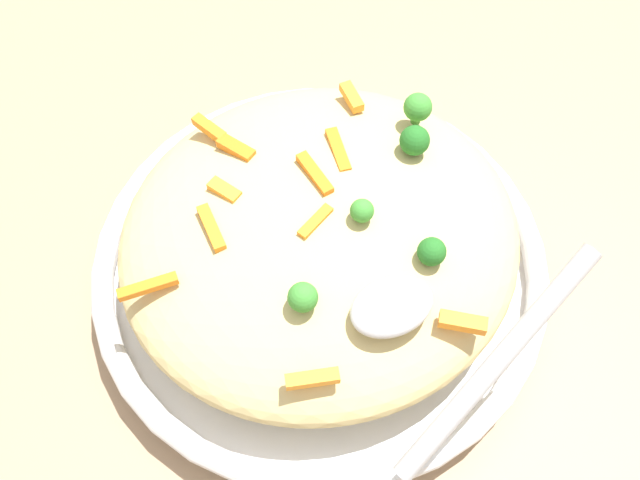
{
  "coord_description": "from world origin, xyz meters",
  "views": [
    {
      "loc": [
        -0.12,
        -0.24,
        0.51
      ],
      "look_at": [
        0.0,
        0.0,
        0.06
      ],
      "focal_mm": 39.95,
      "sensor_mm": 36.0,
      "label": 1
    }
  ],
  "objects": [
    {
      "name": "carrot_piece_5",
      "position": [
        0.04,
        0.04,
        0.1
      ],
      "size": [
        0.02,
        0.04,
        0.01
      ],
      "primitive_type": "cube",
      "rotation": [
        0.0,
        0.0,
        4.52
      ],
      "color": "orange",
      "rests_on": "pasta_mound"
    },
    {
      "name": "carrot_piece_10",
      "position": [
        -0.06,
        -0.1,
        0.1
      ],
      "size": [
        0.03,
        0.02,
        0.01
      ],
      "primitive_type": "cube",
      "rotation": [
        0.0,
        0.0,
        5.97
      ],
      "color": "orange",
      "rests_on": "pasta_mound"
    },
    {
      "name": "serving_bowl",
      "position": [
        0.0,
        0.0,
        0.02
      ],
      "size": [
        0.35,
        0.35,
        0.04
      ],
      "color": "silver",
      "rests_on": "ground_plane"
    },
    {
      "name": "carrot_piece_4",
      "position": [
        -0.07,
        0.02,
        0.1
      ],
      "size": [
        0.01,
        0.04,
        0.01
      ],
      "primitive_type": "cube",
      "rotation": [
        0.0,
        0.0,
        1.53
      ],
      "color": "orange",
      "rests_on": "pasta_mound"
    },
    {
      "name": "carrot_piece_0",
      "position": [
        0.01,
        0.03,
        0.1
      ],
      "size": [
        0.01,
        0.04,
        0.01
      ],
      "primitive_type": "cube",
      "rotation": [
        0.0,
        0.0,
        1.65
      ],
      "color": "orange",
      "rests_on": "pasta_mound"
    },
    {
      "name": "carrot_piece_6",
      "position": [
        -0.04,
        0.1,
        0.1
      ],
      "size": [
        0.02,
        0.03,
        0.01
      ],
      "primitive_type": "cube",
      "rotation": [
        0.0,
        0.0,
        1.96
      ],
      "color": "orange",
      "rests_on": "pasta_mound"
    },
    {
      "name": "carrot_piece_7",
      "position": [
        0.04,
        -0.11,
        0.1
      ],
      "size": [
        0.03,
        0.03,
        0.01
      ],
      "primitive_type": "cube",
      "rotation": [
        0.0,
        0.0,
        5.62
      ],
      "color": "orange",
      "rests_on": "pasta_mound"
    },
    {
      "name": "carrot_piece_1",
      "position": [
        -0.01,
        -0.01,
        0.1
      ],
      "size": [
        0.03,
        0.02,
        0.01
      ],
      "primitive_type": "cube",
      "rotation": [
        0.0,
        0.0,
        0.42
      ],
      "color": "orange",
      "rests_on": "pasta_mound"
    },
    {
      "name": "broccoli_floret_4",
      "position": [
        0.09,
        0.02,
        0.11
      ],
      "size": [
        0.02,
        0.02,
        0.02
      ],
      "color": "#205B1C",
      "rests_on": "pasta_mound"
    },
    {
      "name": "broccoli_floret_1",
      "position": [
        0.1,
        0.04,
        0.11
      ],
      "size": [
        0.02,
        0.02,
        0.03
      ],
      "color": "#377928",
      "rests_on": "pasta_mound"
    },
    {
      "name": "carrot_piece_2",
      "position": [
        0.07,
        0.08,
        0.1
      ],
      "size": [
        0.01,
        0.03,
        0.01
      ],
      "primitive_type": "cube",
      "rotation": [
        0.0,
        0.0,
        4.65
      ],
      "color": "orange",
      "rests_on": "pasta_mound"
    },
    {
      "name": "broccoli_floret_3",
      "position": [
        -0.04,
        -0.06,
        0.11
      ],
      "size": [
        0.02,
        0.02,
        0.02
      ],
      "color": "#377928",
      "rests_on": "pasta_mound"
    },
    {
      "name": "serving_spoon",
      "position": [
        0.02,
        -0.11,
        0.12
      ],
      "size": [
        0.15,
        0.12,
        0.09
      ],
      "color": "#B7B7BC",
      "rests_on": "pasta_mound"
    },
    {
      "name": "carrot_piece_8",
      "position": [
        -0.03,
        0.08,
        0.1
      ],
      "size": [
        0.02,
        0.03,
        0.01
      ],
      "primitive_type": "cube",
      "rotation": [
        0.0,
        0.0,
        5.22
      ],
      "color": "orange",
      "rests_on": "pasta_mound"
    },
    {
      "name": "carrot_piece_9",
      "position": [
        -0.05,
        0.05,
        0.1
      ],
      "size": [
        0.02,
        0.03,
        0.01
      ],
      "primitive_type": "cube",
      "rotation": [
        0.0,
        0.0,
        5.19
      ],
      "color": "orange",
      "rests_on": "pasta_mound"
    },
    {
      "name": "pasta_mound",
      "position": [
        0.0,
        0.0,
        0.07
      ],
      "size": [
        0.3,
        0.28,
        0.07
      ],
      "primitive_type": "ellipsoid",
      "color": "#D1BA7A",
      "rests_on": "serving_bowl"
    },
    {
      "name": "broccoli_floret_0",
      "position": [
        0.02,
        -0.02,
        0.11
      ],
      "size": [
        0.02,
        0.02,
        0.02
      ],
      "color": "#377928",
      "rests_on": "pasta_mound"
    },
    {
      "name": "carrot_piece_3",
      "position": [
        -0.13,
        -0.0,
        0.1
      ],
      "size": [
        0.04,
        0.01,
        0.01
      ],
      "primitive_type": "cube",
      "rotation": [
        0.0,
        0.0,
        3.03
      ],
      "color": "orange",
      "rests_on": "pasta_mound"
    },
    {
      "name": "broccoli_floret_2",
      "position": [
        0.05,
        -0.06,
        0.11
      ],
      "size": [
        0.02,
        0.02,
        0.02
      ],
      "color": "#205B1C",
      "rests_on": "pasta_mound"
    },
    {
      "name": "ground_plane",
      "position": [
        0.0,
        0.0,
        0.0
      ],
      "size": [
        2.4,
        2.4,
        0.0
      ],
      "primitive_type": "plane",
      "color": "#9E7F60"
    }
  ]
}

